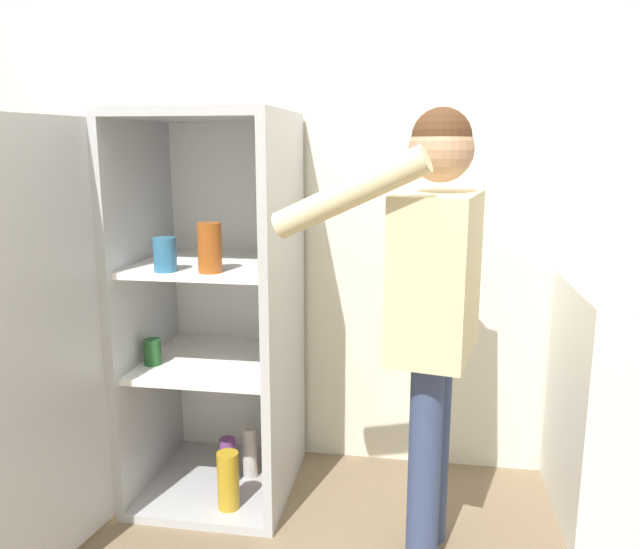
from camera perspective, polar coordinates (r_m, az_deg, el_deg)
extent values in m
cube|color=silver|center=(2.78, -0.98, 8.32)|extent=(7.00, 0.06, 2.55)
cube|color=#B7BABC|center=(2.87, -9.14, -18.14)|extent=(0.63, 0.66, 0.04)
cube|color=#B7BABC|center=(2.50, -10.33, 14.16)|extent=(0.63, 0.66, 0.04)
cube|color=white|center=(2.87, -7.69, -1.58)|extent=(0.63, 0.03, 1.50)
cube|color=#B7BABC|center=(2.69, -15.68, -2.82)|extent=(0.03, 0.66, 1.50)
cube|color=#B7BABC|center=(2.50, -3.26, -3.48)|extent=(0.04, 0.66, 1.50)
cube|color=white|center=(2.64, -9.53, -7.77)|extent=(0.56, 0.59, 0.02)
cube|color=white|center=(2.54, -9.85, 0.97)|extent=(0.56, 0.59, 0.02)
cube|color=#B7BABC|center=(2.20, -24.76, -6.72)|extent=(0.14, 0.63, 1.50)
cylinder|color=teal|center=(2.35, -13.99, 1.78)|extent=(0.08, 0.08, 0.13)
cylinder|color=#723884|center=(2.77, -8.40, -16.51)|extent=(0.07, 0.07, 0.20)
cylinder|color=#9E4C19|center=(2.29, -10.06, 2.42)|extent=(0.09, 0.09, 0.18)
cylinder|color=#1E5123|center=(2.60, -15.06, -6.85)|extent=(0.07, 0.07, 0.10)
cylinder|color=beige|center=(2.81, -6.43, -15.82)|extent=(0.07, 0.07, 0.22)
cylinder|color=#B78C1E|center=(2.60, -8.39, -18.12)|extent=(0.09, 0.09, 0.23)
cylinder|color=#9E4C19|center=(2.79, -4.39, -15.66)|extent=(0.06, 0.06, 0.25)
cylinder|color=#384770|center=(2.23, 9.53, -16.90)|extent=(0.11, 0.11, 0.76)
cylinder|color=#384770|center=(2.39, 10.38, -14.94)|extent=(0.11, 0.11, 0.76)
cube|color=beige|center=(2.09, 10.60, 0.02)|extent=(0.32, 0.47, 0.54)
sphere|color=tan|center=(2.05, 11.03, 11.15)|extent=(0.21, 0.21, 0.21)
sphere|color=#4C2D19|center=(2.05, 11.07, 12.17)|extent=(0.19, 0.19, 0.19)
cylinder|color=beige|center=(1.87, 2.67, 7.38)|extent=(0.50, 0.18, 0.29)
cylinder|color=beige|center=(2.33, 11.62, 0.51)|extent=(0.09, 0.09, 0.50)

